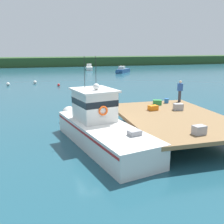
{
  "coord_description": "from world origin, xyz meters",
  "views": [
    {
      "loc": [
        -2.96,
        -14.08,
        5.34
      ],
      "look_at": [
        1.2,
        1.24,
        1.4
      ],
      "focal_mm": 42.64,
      "sensor_mm": 36.0,
      "label": 1
    }
  ],
  "objects_px": {
    "crate_single_far": "(153,108)",
    "crate_single_by_cleat": "(199,130)",
    "crate_stack_near_edge": "(157,102)",
    "crate_stack_mid_dock": "(178,107)",
    "moored_boat_outer_mooring": "(89,68)",
    "mooring_buoy_outer": "(59,85)",
    "main_fishing_boat": "(99,126)",
    "bait_bucket": "(166,101)",
    "moored_boat_far_right": "(123,70)",
    "deckhand_by_the_boat": "(180,91)",
    "mooring_buoy_channel_marker": "(8,84)",
    "mooring_buoy_inshore": "(35,82)"
  },
  "relations": [
    {
      "from": "main_fishing_boat",
      "to": "crate_single_by_cleat",
      "type": "relative_size",
      "value": 16.6
    },
    {
      "from": "crate_single_by_cleat",
      "to": "mooring_buoy_outer",
      "type": "height_order",
      "value": "crate_single_by_cleat"
    },
    {
      "from": "bait_bucket",
      "to": "mooring_buoy_channel_marker",
      "type": "height_order",
      "value": "bait_bucket"
    },
    {
      "from": "moored_boat_outer_mooring",
      "to": "main_fishing_boat",
      "type": "bearing_deg",
      "value": -99.74
    },
    {
      "from": "crate_single_far",
      "to": "moored_boat_outer_mooring",
      "type": "distance_m",
      "value": 46.0
    },
    {
      "from": "deckhand_by_the_boat",
      "to": "moored_boat_outer_mooring",
      "type": "height_order",
      "value": "deckhand_by_the_boat"
    },
    {
      "from": "bait_bucket",
      "to": "mooring_buoy_inshore",
      "type": "height_order",
      "value": "bait_bucket"
    },
    {
      "from": "deckhand_by_the_boat",
      "to": "crate_single_far",
      "type": "bearing_deg",
      "value": -146.7
    },
    {
      "from": "crate_single_far",
      "to": "moored_boat_far_right",
      "type": "xyz_separation_m",
      "value": [
        9.48,
        36.97,
        -0.89
      ]
    },
    {
      "from": "bait_bucket",
      "to": "mooring_buoy_channel_marker",
      "type": "bearing_deg",
      "value": 122.1
    },
    {
      "from": "crate_single_far",
      "to": "deckhand_by_the_boat",
      "type": "height_order",
      "value": "deckhand_by_the_boat"
    },
    {
      "from": "mooring_buoy_channel_marker",
      "to": "mooring_buoy_inshore",
      "type": "height_order",
      "value": "mooring_buoy_inshore"
    },
    {
      "from": "main_fishing_boat",
      "to": "moored_boat_far_right",
      "type": "bearing_deg",
      "value": 70.79
    },
    {
      "from": "deckhand_by_the_boat",
      "to": "crate_stack_mid_dock",
      "type": "bearing_deg",
      "value": -120.6
    },
    {
      "from": "main_fishing_boat",
      "to": "crate_single_by_cleat",
      "type": "distance_m",
      "value": 5.31
    },
    {
      "from": "bait_bucket",
      "to": "crate_stack_mid_dock",
      "type": "bearing_deg",
      "value": -96.78
    },
    {
      "from": "main_fishing_boat",
      "to": "moored_boat_outer_mooring",
      "type": "xyz_separation_m",
      "value": [
        8.21,
        47.8,
        -0.55
      ]
    },
    {
      "from": "bait_bucket",
      "to": "deckhand_by_the_boat",
      "type": "xyz_separation_m",
      "value": [
        1.15,
        0.15,
        0.69
      ]
    },
    {
      "from": "crate_stack_near_edge",
      "to": "deckhand_by_the_boat",
      "type": "distance_m",
      "value": 2.22
    },
    {
      "from": "main_fishing_boat",
      "to": "moored_boat_far_right",
      "type": "height_order",
      "value": "main_fishing_boat"
    },
    {
      "from": "crate_single_by_cleat",
      "to": "bait_bucket",
      "type": "xyz_separation_m",
      "value": [
        1.79,
        7.05,
        -0.05
      ]
    },
    {
      "from": "crate_stack_near_edge",
      "to": "deckhand_by_the_boat",
      "type": "xyz_separation_m",
      "value": [
        2.06,
        0.49,
        0.68
      ]
    },
    {
      "from": "mooring_buoy_channel_marker",
      "to": "crate_single_far",
      "type": "bearing_deg",
      "value": -63.7
    },
    {
      "from": "bait_bucket",
      "to": "mooring_buoy_inshore",
      "type": "xyz_separation_m",
      "value": [
        -9.77,
        22.27,
        -1.11
      ]
    },
    {
      "from": "mooring_buoy_inshore",
      "to": "main_fishing_boat",
      "type": "bearing_deg",
      "value": -81.8
    },
    {
      "from": "bait_bucket",
      "to": "mooring_buoy_inshore",
      "type": "bearing_deg",
      "value": 113.69
    },
    {
      "from": "crate_stack_mid_dock",
      "to": "moored_boat_far_right",
      "type": "height_order",
      "value": "crate_stack_mid_dock"
    },
    {
      "from": "crate_single_far",
      "to": "crate_single_by_cleat",
      "type": "distance_m",
      "value": 5.19
    },
    {
      "from": "crate_stack_near_edge",
      "to": "crate_stack_mid_dock",
      "type": "height_order",
      "value": "crate_stack_mid_dock"
    },
    {
      "from": "crate_stack_near_edge",
      "to": "crate_single_by_cleat",
      "type": "relative_size",
      "value": 1.0
    },
    {
      "from": "moored_boat_far_right",
      "to": "moored_boat_outer_mooring",
      "type": "relative_size",
      "value": 0.91
    },
    {
      "from": "crate_stack_mid_dock",
      "to": "crate_single_far",
      "type": "bearing_deg",
      "value": 166.51
    },
    {
      "from": "crate_single_far",
      "to": "deckhand_by_the_boat",
      "type": "distance_m",
      "value": 3.73
    },
    {
      "from": "crate_single_far",
      "to": "mooring_buoy_outer",
      "type": "xyz_separation_m",
      "value": [
        -4.72,
        20.96,
        -1.18
      ]
    },
    {
      "from": "crate_single_far",
      "to": "bait_bucket",
      "type": "bearing_deg",
      "value": 44.34
    },
    {
      "from": "crate_stack_mid_dock",
      "to": "moored_boat_far_right",
      "type": "xyz_separation_m",
      "value": [
        7.84,
        37.37,
        -0.95
      ]
    },
    {
      "from": "bait_bucket",
      "to": "mooring_buoy_channel_marker",
      "type": "relative_size",
      "value": 0.7
    },
    {
      "from": "deckhand_by_the_boat",
      "to": "mooring_buoy_inshore",
      "type": "relative_size",
      "value": 3.17
    },
    {
      "from": "deckhand_by_the_boat",
      "to": "mooring_buoy_outer",
      "type": "relative_size",
      "value": 4.57
    },
    {
      "from": "moored_boat_far_right",
      "to": "crate_single_far",
      "type": "bearing_deg",
      "value": -104.38
    },
    {
      "from": "main_fishing_boat",
      "to": "moored_boat_far_right",
      "type": "distance_m",
      "value": 41.27
    },
    {
      "from": "moored_boat_outer_mooring",
      "to": "mooring_buoy_outer",
      "type": "distance_m",
      "value": 26.36
    },
    {
      "from": "deckhand_by_the_boat",
      "to": "mooring_buoy_channel_marker",
      "type": "bearing_deg",
      "value": 124.46
    },
    {
      "from": "crate_stack_mid_dock",
      "to": "bait_bucket",
      "type": "bearing_deg",
      "value": 83.22
    },
    {
      "from": "crate_stack_near_edge",
      "to": "moored_boat_outer_mooring",
      "type": "height_order",
      "value": "crate_stack_near_edge"
    },
    {
      "from": "mooring_buoy_outer",
      "to": "crate_single_far",
      "type": "bearing_deg",
      "value": -77.32
    },
    {
      "from": "mooring_buoy_channel_marker",
      "to": "mooring_buoy_inshore",
      "type": "bearing_deg",
      "value": 15.83
    },
    {
      "from": "crate_single_far",
      "to": "crate_single_by_cleat",
      "type": "height_order",
      "value": "crate_single_by_cleat"
    },
    {
      "from": "crate_single_far",
      "to": "mooring_buoy_outer",
      "type": "height_order",
      "value": "crate_single_far"
    },
    {
      "from": "moored_boat_outer_mooring",
      "to": "mooring_buoy_outer",
      "type": "xyz_separation_m",
      "value": [
        -8.82,
        -24.84,
        -0.28
      ]
    }
  ]
}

